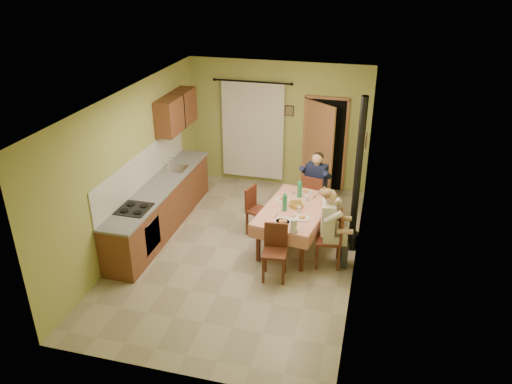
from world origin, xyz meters
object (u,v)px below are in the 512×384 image
(chair_far, at_px, (314,207))
(man_far, at_px, (316,179))
(chair_near, at_px, (274,262))
(man_right, at_px, (330,219))
(chair_right, at_px, (329,249))
(dining_table, at_px, (294,226))
(chair_left, at_px, (258,219))
(stove_flue, at_px, (356,197))

(chair_far, distance_m, man_far, 0.59)
(chair_far, relative_size, chair_near, 1.06)
(chair_near, relative_size, man_right, 0.67)
(chair_right, bearing_deg, man_far, 9.50)
(dining_table, distance_m, chair_left, 0.79)
(dining_table, bearing_deg, chair_far, 86.85)
(dining_table, bearing_deg, man_right, -26.69)
(man_right, xyz_separation_m, stove_flue, (0.35, 0.64, 0.15))
(chair_right, distance_m, man_right, 0.59)
(chair_far, bearing_deg, stove_flue, -33.29)
(chair_right, height_order, chair_left, chair_right)
(chair_near, bearing_deg, stove_flue, -138.69)
(man_far, bearing_deg, chair_far, -90.00)
(dining_table, bearing_deg, man_far, 86.83)
(dining_table, relative_size, man_far, 1.36)
(chair_left, bearing_deg, chair_far, 144.75)
(man_right, bearing_deg, chair_near, 119.45)
(chair_near, height_order, man_far, man_far)
(chair_near, bearing_deg, man_right, -148.70)
(chair_left, distance_m, stove_flue, 1.92)
(chair_far, xyz_separation_m, chair_left, (-0.95, -0.77, -0.00))
(chair_far, xyz_separation_m, chair_right, (0.48, -1.49, -0.00))
(dining_table, distance_m, man_right, 0.96)
(dining_table, bearing_deg, stove_flue, 17.70)
(dining_table, height_order, chair_right, chair_right)
(chair_near, xyz_separation_m, man_far, (0.33, 2.12, 0.59))
(dining_table, height_order, chair_near, chair_near)
(dining_table, xyz_separation_m, chair_left, (-0.74, 0.25, -0.09))
(chair_near, distance_m, stove_flue, 1.85)
(man_right, bearing_deg, man_far, 8.99)
(chair_left, bearing_deg, dining_table, 86.87)
(chair_near, xyz_separation_m, chair_left, (-0.62, 1.33, -0.00))
(chair_far, relative_size, man_far, 0.71)
(chair_far, height_order, man_far, man_far)
(chair_left, distance_m, man_far, 1.37)
(chair_far, relative_size, chair_right, 1.01)
(chair_far, height_order, man_right, man_right)
(stove_flue, bearing_deg, chair_right, -117.91)
(chair_near, relative_size, chair_left, 1.01)
(chair_left, bearing_deg, man_right, 78.57)
(chair_near, bearing_deg, chair_far, -105.02)
(chair_near, distance_m, man_right, 1.16)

